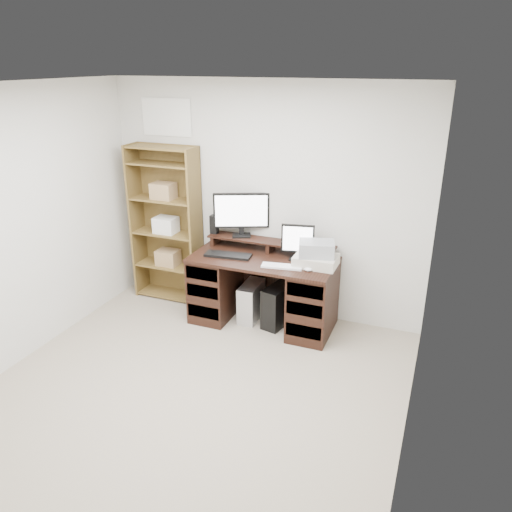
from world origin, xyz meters
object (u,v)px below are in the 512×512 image
Objects in this scene: desk at (263,289)px; tower_silver at (251,301)px; monitor_small at (298,240)px; tower_black at (279,305)px; monitor_wide at (241,212)px; printer at (316,261)px; bookshelf at (167,223)px.

desk reaches higher than tower_silver.
tower_black is at bearing -165.73° from monitor_small.
tower_silver is (0.20, -0.21, -0.93)m from monitor_wide.
monitor_small reaches higher than printer.
monitor_small is 0.89m from tower_silver.
monitor_wide is 0.94m from bookshelf.
tower_silver is at bearing 177.41° from printer.
tower_black reaches higher than tower_silver.
tower_silver is 0.23× the size of bookshelf.
printer is (0.56, 0.00, 0.41)m from desk.
monitor_wide is at bearing 157.02° from monitor_small.
printer is 0.93m from tower_silver.
monitor_small is at bearing 18.29° from desk.
tower_silver is (-0.15, 0.03, -0.18)m from desk.
bookshelf reaches higher than monitor_wide.
bookshelf reaches higher than printer.
monitor_wide is 1.00m from printer.
monitor_small is at bearing 38.53° from tower_black.
printer is at bearing 8.62° from tower_black.
tower_black is 1.61m from bookshelf.
printer is at bearing -36.39° from monitor_small.
monitor_wide is 1.37× the size of tower_silver.
bookshelf is (-1.82, 0.21, 0.12)m from printer.
bookshelf is at bearing -174.43° from tower_black.
bookshelf reaches higher than tower_silver.
desk is at bearing -179.82° from printer.
monitor_wide is at bearing 144.91° from desk.
bookshelf is at bearing 170.47° from desk.
monitor_wide is (-0.35, 0.25, 0.75)m from desk.
bookshelf is at bearing 173.27° from printer.
monitor_small is 0.77× the size of tower_black.
monitor_wide is 0.32× the size of bookshelf.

